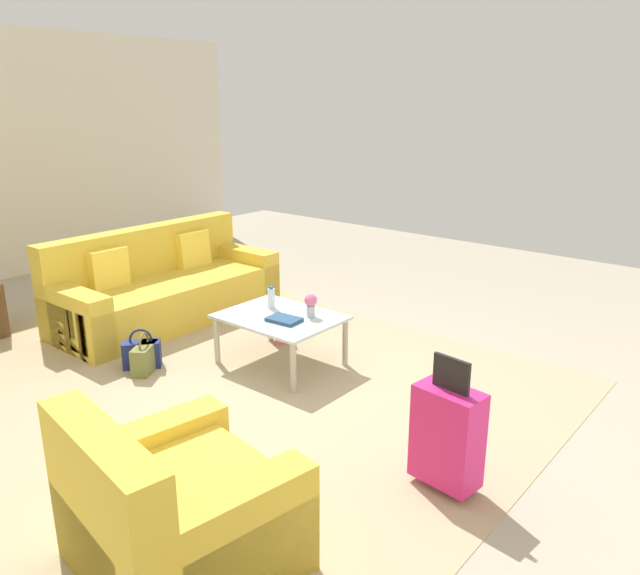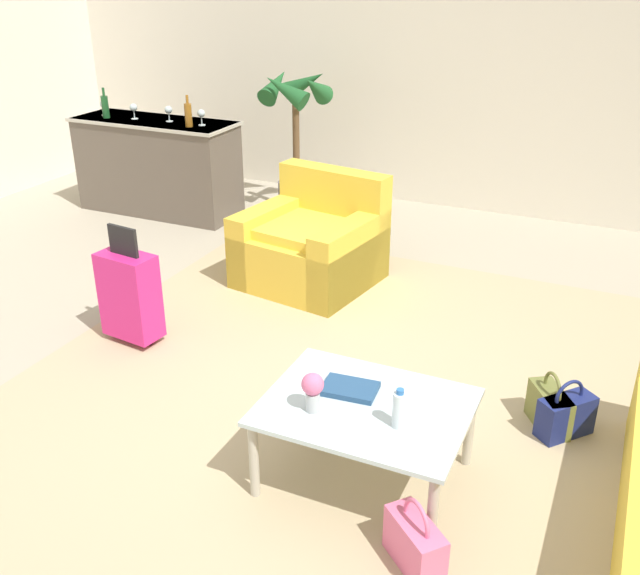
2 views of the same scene
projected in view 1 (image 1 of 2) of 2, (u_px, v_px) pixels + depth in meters
ground_plane at (275, 398)px, 4.90m from camera, size 12.00×12.00×0.00m
area_rug at (205, 384)px, 5.12m from camera, size 5.20×4.40×0.01m
couch at (162, 290)px, 6.60m from camera, size 0.98×2.37×0.95m
armchair at (170, 518)px, 3.04m from camera, size 1.12×1.08×0.88m
coffee_table at (280, 322)px, 5.40m from camera, size 1.00×0.78×0.46m
water_bottle at (271, 298)px, 5.55m from camera, size 0.06×0.06×0.20m
coffee_table_book at (284, 319)px, 5.25m from camera, size 0.29×0.21×0.03m
flower_vase at (311, 303)px, 5.32m from camera, size 0.11×0.11×0.21m
suitcase_magenta at (447, 435)px, 3.68m from camera, size 0.42×0.27×0.85m
handbag_olive at (145, 357)px, 5.34m from camera, size 0.29×0.34×0.36m
handbag_pink at (281, 326)px, 6.06m from camera, size 0.33×0.32×0.36m
handbag_navy at (142, 353)px, 5.42m from camera, size 0.32×0.33×0.36m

